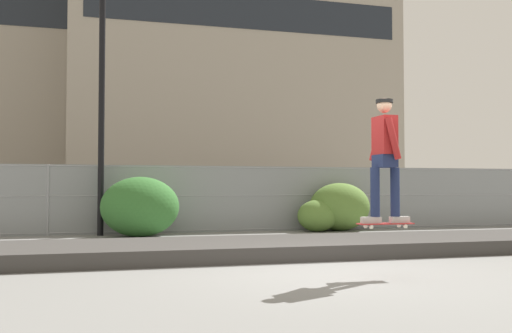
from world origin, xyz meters
TOP-DOWN VIEW (x-y plane):
  - ground_plane at (0.00, 0.00)m, footprint 120.00×120.00m
  - gravel_berm at (0.00, 2.51)m, footprint 14.57×2.49m
  - skateboard at (0.52, -0.44)m, footprint 0.80×0.21m
  - skater at (0.52, -0.44)m, footprint 0.72×0.58m
  - chain_fence at (0.00, 8.05)m, footprint 27.79×0.06m
  - street_lamp at (-3.30, 7.68)m, footprint 0.44×0.44m
  - parked_car_near at (-5.51, 11.15)m, footprint 4.42×1.99m
  - office_block at (6.76, 38.61)m, footprint 24.44×15.23m
  - shrub_left at (-2.34, 6.97)m, footprint 1.96×1.60m
  - shrub_center at (2.60, 7.41)m, footprint 1.16×0.95m
  - shrub_right at (3.37, 7.61)m, footprint 1.78×1.46m

SIDE VIEW (x-z plane):
  - ground_plane at x=0.00m, z-range 0.00..0.00m
  - gravel_berm at x=0.00m, z-range 0.00..0.27m
  - shrub_center at x=2.60m, z-range 0.00..0.90m
  - shrub_right at x=3.37m, z-range 0.00..1.37m
  - skateboard at x=0.52m, z-range 0.70..0.77m
  - shrub_left at x=-2.34m, z-range 0.00..1.51m
  - parked_car_near at x=-5.51m, z-range 0.01..1.67m
  - chain_fence at x=0.00m, z-range 0.01..1.86m
  - skater at x=0.52m, z-range 0.87..2.63m
  - street_lamp at x=-3.30m, z-range 0.84..7.96m
  - office_block at x=6.76m, z-range 0.00..22.09m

